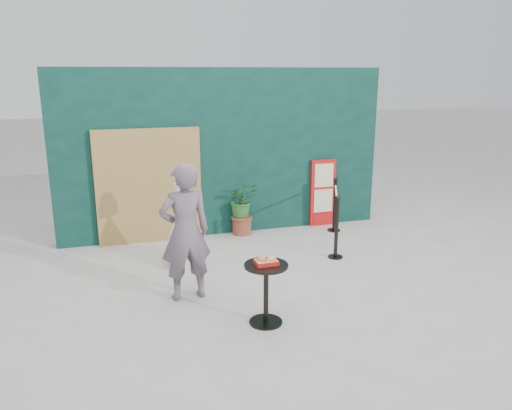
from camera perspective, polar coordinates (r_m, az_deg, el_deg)
name	(u,v)px	position (r m, az deg, el deg)	size (l,w,h in m)	color
ground	(283,301)	(6.70, 3.09, -10.85)	(60.00, 60.00, 0.00)	#ADAAA5
back_wall	(224,152)	(9.16, -3.63, 6.03)	(6.00, 0.30, 3.00)	#092B26
bamboo_fence	(149,186)	(8.83, -12.11, 2.08)	(1.80, 0.08, 2.00)	tan
woman	(185,232)	(6.51, -8.09, -3.09)	(0.67, 0.44, 1.83)	slate
menu_board	(323,193)	(9.76, 7.63, 1.39)	(0.50, 0.07, 1.30)	red
statue	(183,227)	(7.79, -8.29, -2.49)	(0.58, 0.58, 1.48)	silver
cafe_table	(266,284)	(5.94, 1.15, -9.05)	(0.52, 0.52, 0.75)	black
food_basket	(266,261)	(5.83, 1.18, -6.44)	(0.26, 0.19, 0.11)	red
planter	(242,204)	(9.16, -1.64, 0.07)	(0.57, 0.50, 0.98)	brown
stanchion_barrier	(336,216)	(8.78, 9.08, -1.26)	(0.84, 1.54, 1.03)	black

